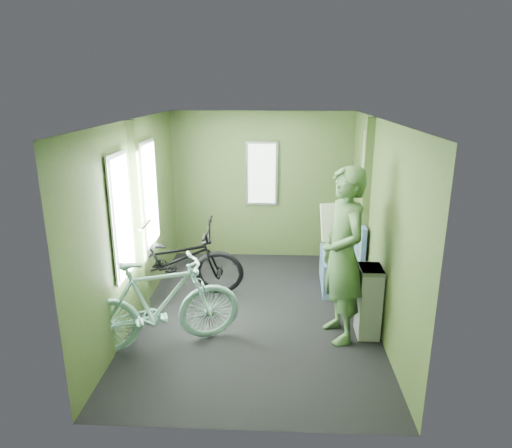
% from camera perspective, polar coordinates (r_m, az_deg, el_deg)
% --- Properties ---
extents(room, '(4.00, 4.02, 2.31)m').
position_cam_1_polar(room, '(5.21, -0.44, 3.35)').
color(room, black).
rests_on(room, ground).
extents(bicycle_black, '(1.89, 0.85, 1.09)m').
position_cam_1_polar(bicycle_black, '(6.25, -10.25, -8.53)').
color(bicycle_black, black).
rests_on(bicycle_black, ground).
extents(bicycle_mint, '(1.80, 1.16, 1.07)m').
position_cam_1_polar(bicycle_mint, '(5.10, -11.65, -14.90)').
color(bicycle_mint, '#93D2CD').
rests_on(bicycle_mint, ground).
extents(passenger, '(0.62, 0.79, 1.90)m').
position_cam_1_polar(passenger, '(4.88, 10.80, -3.89)').
color(passenger, '#3E6034').
rests_on(passenger, ground).
extents(waste_box, '(0.23, 0.33, 0.80)m').
position_cam_1_polar(waste_box, '(5.20, 13.91, -9.37)').
color(waste_box, gray).
rests_on(waste_box, ground).
extents(bench_seat, '(0.54, 0.93, 0.97)m').
position_cam_1_polar(bench_seat, '(6.37, 10.73, -5.27)').
color(bench_seat, navy).
rests_on(bench_seat, ground).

